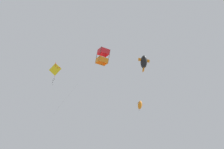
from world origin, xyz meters
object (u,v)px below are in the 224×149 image
at_px(kite_fish_near_left, 140,105).
at_px(kite_box_far_centre, 103,57).
at_px(kite_diamond_low_drifter, 55,70).
at_px(kite_fish_upper_right, 144,62).

bearing_deg(kite_fish_near_left, kite_box_far_centre, -139.65).
distance_m(kite_diamond_low_drifter, kite_fish_near_left, 11.80).
bearing_deg(kite_box_far_centre, kite_diamond_low_drifter, 109.96).
bearing_deg(kite_fish_upper_right, kite_box_far_centre, -141.10).
distance_m(kite_box_far_centre, kite_fish_near_left, 11.43).
bearing_deg(kite_fish_upper_right, kite_fish_near_left, 83.03).
relative_size(kite_box_far_centre, kite_fish_near_left, 1.20).
height_order(kite_diamond_low_drifter, kite_box_far_centre, kite_diamond_low_drifter).
xyz_separation_m(kite_diamond_low_drifter, kite_box_far_centre, (-1.85, 8.07, -2.77)).
height_order(kite_fish_upper_right, kite_fish_near_left, kite_fish_upper_right).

